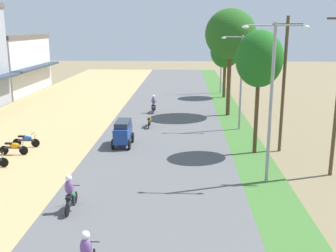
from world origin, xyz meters
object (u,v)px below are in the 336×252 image
Objects in this scene: parked_motorbike_fourth at (26,140)px; median_tree_third at (225,51)px; parked_motorbike_third at (14,147)px; streetlamp_near at (271,93)px; median_tree_second at (230,34)px; utility_pole_far at (284,83)px; median_tree_nearest at (259,59)px; motorbike_ahead_third at (149,121)px; streetlamp_mid at (241,76)px; motorbike_ahead_second at (70,194)px; car_van_blue at (123,132)px; streetlamp_far at (221,54)px; motorbike_ahead_fourth at (154,104)px.

median_tree_third reaches higher than parked_motorbike_fourth.
parked_motorbike_third is 0.23× the size of streetlamp_near.
median_tree_second is 11.16m from utility_pole_far.
median_tree_nearest is 20.73m from median_tree_third.
median_tree_second is at bearing 35.59° from motorbike_ahead_third.
motorbike_ahead_third is at bearing 176.92° from streetlamp_mid.
motorbike_ahead_second reaches higher than parked_motorbike_third.
parked_motorbike_fourth is at bearing -179.96° from utility_pole_far.
car_van_blue reaches higher than parked_motorbike_third.
median_tree_nearest is at bearing -89.52° from streetlamp_far.
car_van_blue reaches higher than motorbike_ahead_third.
motorbike_ahead_second is (-9.08, -14.76, -3.37)m from streetlamp_mid.
car_van_blue is at bearing 4.84° from parked_motorbike_fourth.
streetlamp_near is (14.65, -5.51, 4.08)m from parked_motorbike_fourth.
parked_motorbike_fourth is 1.00× the size of motorbike_ahead_third.
motorbike_ahead_fourth is at bearing -120.90° from streetlamp_far.
median_tree_third is 31.16m from motorbike_ahead_second.
streetlamp_mid is (0.37, -5.14, -2.93)m from median_tree_second.
median_tree_third is 0.97× the size of streetlamp_mid.
median_tree_third is 0.87× the size of streetlamp_far.
median_tree_second reaches higher than median_tree_nearest.
streetlamp_near reaches higher than median_tree_nearest.
streetlamp_near reaches higher than motorbike_ahead_second.
motorbike_ahead_second is at bearing -113.63° from median_tree_second.
parked_motorbike_fourth is 27.75m from streetlamp_far.
streetlamp_far is 4.44× the size of motorbike_ahead_third.
streetlamp_far is at bearing 92.56° from median_tree_third.
median_tree_nearest is at bearing -89.83° from median_tree_third.
median_tree_second reaches higher than streetlamp_near.
motorbike_ahead_second is (-9.22, -29.45, -4.29)m from median_tree_third.
parked_motorbike_third is 0.26× the size of median_tree_third.
car_van_blue is 1.34× the size of motorbike_ahead_second.
median_tree_third is 3.11m from streetlamp_far.
motorbike_ahead_fourth is at bearing 84.56° from motorbike_ahead_second.
streetlamp_near is 0.99× the size of streetlamp_far.
streetlamp_far is (14.65, 23.20, 4.10)m from parked_motorbike_fourth.
streetlamp_far is at bearing 88.30° from median_tree_second.
motorbike_ahead_second is 1.00× the size of motorbike_ahead_third.
median_tree_nearest is 4.22× the size of motorbike_ahead_second.
motorbike_ahead_second is at bearing -95.44° from motorbike_ahead_fourth.
motorbike_ahead_second is 1.00× the size of motorbike_ahead_fourth.
median_tree_nearest is 5.09m from streetlamp_near.
median_tree_second is at bearing 91.33° from streetlamp_near.
median_tree_second is 5.16× the size of motorbike_ahead_third.
median_tree_third is at bearing 53.70° from parked_motorbike_fourth.
median_tree_second is at bearing 102.08° from utility_pole_far.
streetlamp_mid is (-0.20, 6.03, -1.68)m from median_tree_nearest.
streetlamp_near reaches higher than streetlamp_mid.
median_tree_nearest reaches higher than median_tree_third.
utility_pole_far is (1.89, 5.52, -0.22)m from streetlamp_near.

